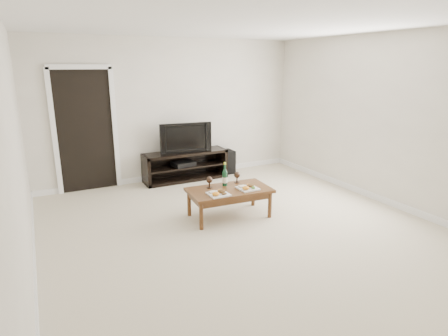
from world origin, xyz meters
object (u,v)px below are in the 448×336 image
(subwoofer, at_px, (226,162))
(coffee_table, at_px, (229,203))
(television, at_px, (185,137))
(media_console, at_px, (186,166))

(subwoofer, height_order, coffee_table, subwoofer)
(subwoofer, bearing_deg, television, -176.62)
(media_console, distance_m, subwoofer, 0.89)
(media_console, relative_size, subwoofer, 3.42)
(media_console, relative_size, coffee_table, 1.36)
(media_console, distance_m, television, 0.55)
(television, xyz_separation_m, subwoofer, (0.89, 0.07, -0.60))
(coffee_table, bearing_deg, television, 87.15)
(coffee_table, bearing_deg, subwoofer, 64.06)
(television, bearing_deg, coffee_table, -85.56)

